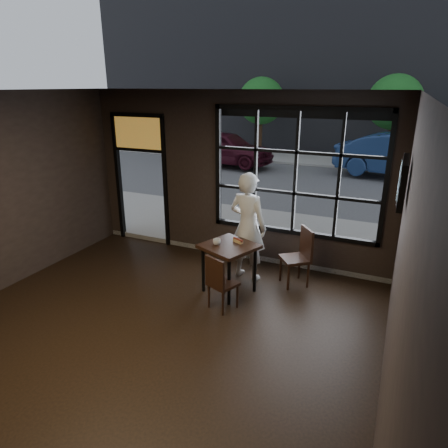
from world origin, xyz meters
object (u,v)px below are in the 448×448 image
at_px(cafe_table, 229,268).
at_px(man, 248,227).
at_px(navy_car, 403,156).
at_px(chair_near, 223,282).

relative_size(cafe_table, man, 0.44).
height_order(man, navy_car, man).
relative_size(chair_near, man, 0.46).
height_order(cafe_table, man, man).
height_order(chair_near, man, man).
bearing_deg(navy_car, man, 176.64).
xyz_separation_m(chair_near, man, (-0.05, 1.14, 0.51)).
bearing_deg(navy_car, cafe_table, 177.00).
xyz_separation_m(man, navy_car, (2.28, 9.54, -0.10)).
bearing_deg(man, cafe_table, 93.10).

